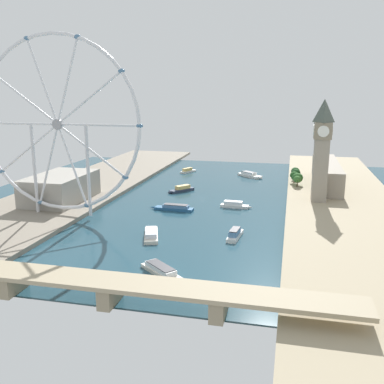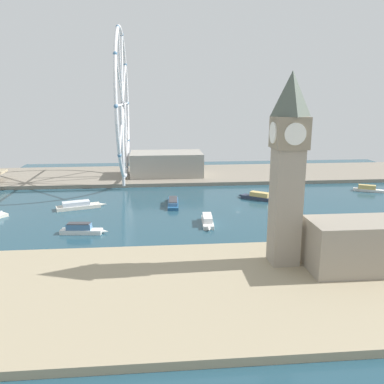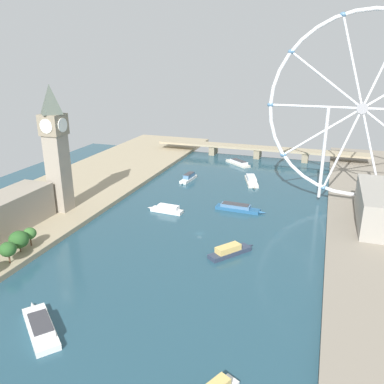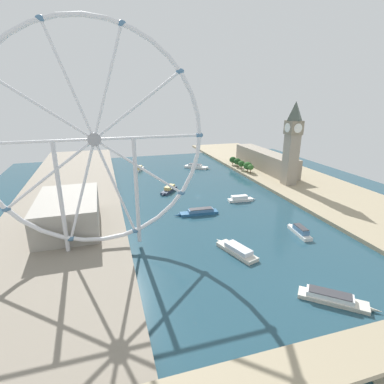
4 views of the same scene
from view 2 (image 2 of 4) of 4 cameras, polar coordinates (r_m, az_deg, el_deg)
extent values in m
plane|color=#234756|center=(276.44, 6.60, -2.38)|extent=(405.11, 405.11, 0.00)
cube|color=tan|center=(169.92, 14.83, -12.74)|extent=(90.00, 520.00, 3.00)
cube|color=gray|center=(388.78, 3.10, 2.57)|extent=(90.00, 520.00, 3.00)
cube|color=gray|center=(177.84, 13.18, -2.11)|extent=(11.73, 11.73, 51.11)
cube|color=gray|center=(172.17, 13.76, 8.26)|extent=(13.61, 13.61, 13.23)
pyramid|color=#4C564C|center=(171.53, 14.06, 13.49)|extent=(12.32, 12.32, 18.24)
cylinder|color=white|center=(170.03, 11.49, 8.31)|extent=(8.91, 0.50, 8.91)
cylinder|color=white|center=(174.56, 15.97, 8.19)|extent=(8.91, 0.50, 8.91)
cylinder|color=white|center=(178.82, 13.03, 8.48)|extent=(0.50, 8.91, 8.91)
cylinder|color=white|center=(165.55, 14.54, 8.01)|extent=(0.50, 8.91, 8.91)
cylinder|color=#513823|center=(219.95, 24.28, -6.32)|extent=(0.80, 0.80, 4.44)
ellipsoid|color=#386B2D|center=(218.38, 24.41, -5.07)|extent=(7.15, 7.15, 6.43)
torus|color=silver|center=(348.29, -9.87, 12.23)|extent=(124.42, 2.59, 124.42)
cylinder|color=#99999E|center=(348.29, -9.87, 12.23)|extent=(7.31, 3.00, 7.31)
cylinder|color=silver|center=(378.66, -9.51, 12.33)|extent=(60.92, 1.55, 1.55)
cylinder|color=silver|center=(372.95, -9.69, 15.06)|extent=(50.20, 1.55, 37.06)
cylinder|color=silver|center=(358.28, -9.95, 16.89)|extent=(20.30, 1.55, 58.42)
cylinder|color=silver|center=(339.55, -10.21, 17.08)|extent=(20.30, 1.55, 58.42)
cylinder|color=silver|center=(323.84, -10.35, 15.29)|extent=(50.20, 1.55, 37.06)
cylinder|color=silver|center=(317.93, -10.30, 12.10)|extent=(60.92, 1.55, 1.55)
cylinder|color=silver|center=(324.61, -10.08, 8.97)|extent=(50.20, 1.55, 37.06)
cylinder|color=silver|center=(340.73, -9.80, 7.32)|extent=(20.30, 1.55, 58.42)
cylinder|color=silver|center=(359.40, -9.57, 7.64)|extent=(20.30, 1.55, 58.42)
cylinder|color=silver|center=(373.62, -9.47, 9.57)|extent=(50.20, 1.55, 37.06)
ellipsoid|color=teal|center=(409.04, -9.21, 12.42)|extent=(4.80, 3.20, 3.20)
ellipsoid|color=teal|center=(398.42, -9.52, 17.54)|extent=(4.80, 3.20, 3.20)
ellipsoid|color=teal|center=(370.51, -10.02, 21.28)|extent=(4.80, 3.20, 3.20)
ellipsoid|color=teal|center=(333.38, -10.57, 22.15)|extent=(4.80, 3.20, 3.20)
ellipsoid|color=teal|center=(300.49, -10.92, 18.84)|extent=(4.80, 3.20, 3.20)
ellipsoid|color=teal|center=(287.60, -10.82, 11.95)|extent=(4.80, 3.20, 3.20)
ellipsoid|color=teal|center=(302.14, -10.32, 5.21)|extent=(4.80, 3.20, 3.20)
ellipsoid|color=teal|center=(335.78, -9.72, 2.23)|extent=(4.80, 3.20, 3.20)
ellipsoid|color=teal|center=(372.68, -9.29, 3.36)|extent=(4.80, 3.20, 3.20)
ellipsoid|color=teal|center=(399.66, -9.12, 7.25)|extent=(4.80, 3.20, 3.20)
cylinder|color=silver|center=(371.61, -9.41, 7.25)|extent=(2.40, 2.40, 65.57)
cylinder|color=silver|center=(329.37, -9.93, 6.43)|extent=(2.40, 2.40, 65.57)
cube|color=gray|center=(375.23, -3.67, 4.06)|extent=(40.04, 66.21, 21.44)
cube|color=beige|center=(285.78, -15.91, -2.05)|extent=(16.96, 30.37, 2.30)
cone|color=beige|center=(288.17, -12.57, -1.72)|extent=(3.81, 5.71, 2.30)
cube|color=silver|center=(284.96, -16.23, -1.58)|extent=(12.25, 19.34, 2.86)
cube|color=white|center=(241.86, 2.23, -4.36)|extent=(22.85, 7.80, 2.23)
cone|color=white|center=(229.50, 2.44, -5.36)|extent=(4.18, 2.49, 2.23)
cube|color=white|center=(242.14, 2.22, -3.69)|extent=(14.92, 6.27, 3.00)
cube|color=white|center=(234.32, -15.52, -5.44)|extent=(8.32, 23.61, 2.40)
cone|color=white|center=(231.00, -12.30, -5.52)|extent=(2.81, 4.38, 2.40)
cube|color=teal|center=(233.76, -15.84, -4.78)|extent=(6.41, 14.03, 3.25)
cube|color=#38383D|center=(233.20, -15.86, -4.34)|extent=(6.03, 12.66, 0.51)
cube|color=#2D384C|center=(302.98, 9.42, -0.82)|extent=(20.65, 24.26, 2.40)
cone|color=#2D384C|center=(308.70, 6.90, -0.47)|extent=(4.68, 5.09, 2.40)
cube|color=#DBB766|center=(301.83, 9.67, -0.33)|extent=(13.02, 14.68, 3.26)
cube|color=#235684|center=(283.72, -2.71, -1.66)|extent=(30.93, 8.80, 2.13)
cone|color=#235684|center=(300.92, -2.70, -0.78)|extent=(5.61, 2.39, 2.13)
cube|color=teal|center=(281.68, -2.72, -1.32)|extent=(20.65, 7.13, 2.25)
cube|color=#38383D|center=(281.33, -2.72, -1.05)|extent=(18.60, 6.74, 0.48)
cube|color=white|center=(354.12, 23.86, 0.24)|extent=(14.98, 22.53, 1.96)
cube|color=#DBB766|center=(353.53, 23.72, 0.67)|extent=(9.76, 13.50, 3.33)
camera|label=1|loc=(356.46, -65.00, 8.43)|focal=40.38mm
camera|label=3|loc=(419.75, 34.83, 14.88)|focal=36.90mm
camera|label=4|loc=(398.64, -36.76, 13.48)|focal=28.14mm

